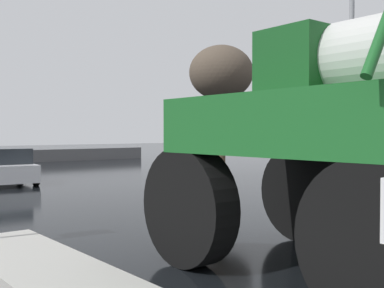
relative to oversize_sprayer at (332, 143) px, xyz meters
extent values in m
plane|color=black|center=(0.63, 13.39, -2.02)|extent=(120.00, 120.00, 0.00)
cylinder|color=black|center=(-1.47, 1.73, -1.04)|extent=(0.53, 1.95, 1.95)
cylinder|color=black|center=(1.52, 1.68, -1.04)|extent=(0.53, 1.95, 1.95)
cylinder|color=black|center=(-1.52, -1.65, -1.04)|extent=(0.53, 1.95, 1.95)
cube|color=#195B23|center=(0.00, 0.01, 0.28)|extent=(3.55, 4.13, 0.87)
cube|color=#154E1E|center=(0.01, 0.44, 1.25)|extent=(1.50, 1.15, 1.07)
cylinder|color=silver|center=(-0.01, -0.58, 1.27)|extent=(1.14, 1.32, 1.12)
cube|color=silver|center=(0.24, 16.19, -1.49)|extent=(2.09, 4.25, 0.70)
cube|color=#23282D|center=(0.23, 16.04, -0.82)|extent=(1.76, 2.24, 0.64)
cylinder|color=black|center=(1.22, 17.45, -1.72)|extent=(0.24, 0.61, 0.60)
cylinder|color=black|center=(0.96, 14.76, -1.72)|extent=(0.24, 0.61, 0.60)
cylinder|color=gray|center=(5.85, 5.29, -0.12)|extent=(0.11, 0.11, 3.80)
cube|color=black|center=(5.85, 5.50, 1.26)|extent=(0.24, 0.32, 0.84)
sphere|color=#390503|center=(5.85, 5.69, 1.53)|extent=(0.17, 0.17, 0.17)
sphere|color=orange|center=(5.85, 5.69, 1.26)|extent=(0.17, 0.17, 0.17)
sphere|color=black|center=(5.85, 5.69, 0.99)|extent=(0.17, 0.17, 0.17)
cylinder|color=gray|center=(9.01, 5.42, 2.38)|extent=(0.18, 0.18, 8.79)
cylinder|color=#473828|center=(9.42, 12.80, -0.02)|extent=(0.43, 0.43, 3.99)
ellipsoid|color=brown|center=(9.42, 12.80, 3.07)|extent=(3.12, 3.12, 2.66)
camera|label=1|loc=(-6.30, -4.32, 0.18)|focal=44.51mm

